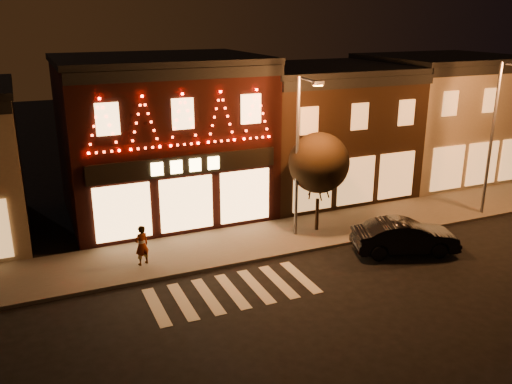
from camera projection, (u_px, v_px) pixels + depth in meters
ground at (277, 346)px, 17.73m from camera, size 120.00×120.00×0.00m
sidewalk_far at (241, 244)px, 25.44m from camera, size 44.00×4.00×0.15m
building_pulp at (163, 136)px, 28.63m from camera, size 10.20×8.34×8.30m
building_right_a at (320, 129)px, 32.37m from camera, size 9.20×8.28×7.50m
building_right_b at (439, 116)px, 35.74m from camera, size 9.20×8.28×7.80m
streetlamp_mid at (300, 146)px, 24.82m from camera, size 0.49×1.72×7.52m
streetlamp_right at (497, 128)px, 27.65m from camera, size 0.61×1.81×7.89m
tree_right at (319, 163)px, 25.87m from camera, size 2.91×2.91×4.86m
dark_sedan at (405, 237)px, 24.42m from camera, size 4.94×2.96×1.54m
pedestrian at (142, 245)px, 22.91m from camera, size 0.74×0.61×1.75m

